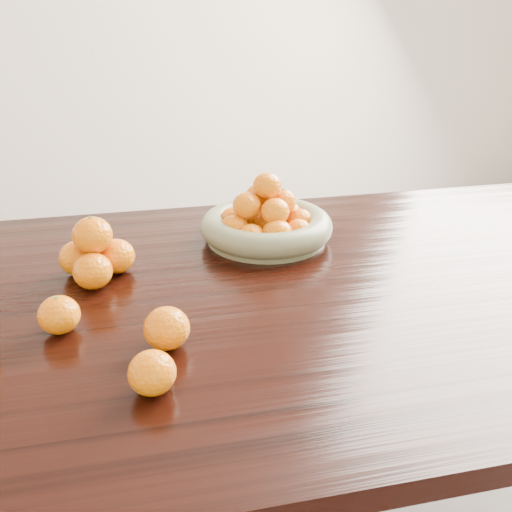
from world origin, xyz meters
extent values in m
cube|color=black|center=(0.00, 0.00, 0.73)|extent=(2.00, 1.00, 0.04)
cube|color=black|center=(0.93, 0.43, 0.35)|extent=(0.08, 0.08, 0.71)
cylinder|color=#6F7253|center=(0.12, 0.24, 0.76)|extent=(0.27, 0.27, 0.01)
torus|color=#6F7253|center=(0.12, 0.24, 0.78)|extent=(0.30, 0.30, 0.06)
ellipsoid|color=orange|center=(0.19, 0.23, 0.79)|extent=(0.06, 0.06, 0.06)
ellipsoid|color=orange|center=(0.18, 0.28, 0.79)|extent=(0.06, 0.06, 0.06)
ellipsoid|color=orange|center=(0.14, 0.32, 0.79)|extent=(0.06, 0.06, 0.05)
ellipsoid|color=orange|center=(0.09, 0.31, 0.79)|extent=(0.06, 0.06, 0.06)
ellipsoid|color=orange|center=(0.04, 0.26, 0.79)|extent=(0.06, 0.06, 0.06)
ellipsoid|color=orange|center=(0.04, 0.21, 0.79)|extent=(0.07, 0.07, 0.06)
ellipsoid|color=orange|center=(0.06, 0.17, 0.79)|extent=(0.06, 0.06, 0.05)
ellipsoid|color=orange|center=(0.12, 0.16, 0.79)|extent=(0.07, 0.07, 0.06)
ellipsoid|color=orange|center=(0.17, 0.17, 0.79)|extent=(0.06, 0.06, 0.05)
ellipsoid|color=orange|center=(0.12, 0.23, 0.79)|extent=(0.06, 0.06, 0.06)
ellipsoid|color=orange|center=(0.16, 0.25, 0.84)|extent=(0.06, 0.06, 0.06)
ellipsoid|color=orange|center=(0.11, 0.28, 0.84)|extent=(0.06, 0.06, 0.06)
ellipsoid|color=orange|center=(0.07, 0.22, 0.84)|extent=(0.06, 0.06, 0.06)
ellipsoid|color=orange|center=(0.12, 0.19, 0.83)|extent=(0.06, 0.06, 0.06)
ellipsoid|color=orange|center=(0.12, 0.24, 0.88)|extent=(0.06, 0.06, 0.06)
ellipsoid|color=orange|center=(-0.26, 0.08, 0.78)|extent=(0.07, 0.07, 0.07)
ellipsoid|color=orange|center=(-0.22, 0.14, 0.78)|extent=(0.07, 0.07, 0.07)
ellipsoid|color=orange|center=(-0.29, 0.15, 0.78)|extent=(0.07, 0.07, 0.07)
ellipsoid|color=orange|center=(-0.26, 0.12, 0.84)|extent=(0.08, 0.08, 0.07)
ellipsoid|color=orange|center=(-0.31, -0.07, 0.78)|extent=(0.07, 0.07, 0.06)
ellipsoid|color=orange|center=(-0.14, -0.16, 0.78)|extent=(0.07, 0.07, 0.07)
ellipsoid|color=orange|center=(-0.17, -0.27, 0.78)|extent=(0.07, 0.07, 0.06)
camera|label=1|loc=(-0.17, -0.94, 1.26)|focal=40.00mm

